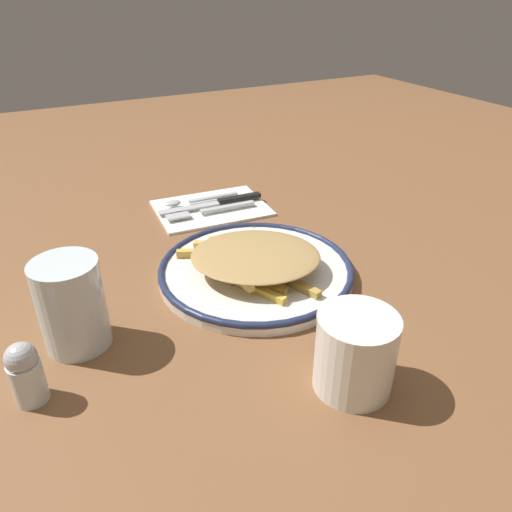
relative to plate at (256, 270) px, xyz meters
name	(u,v)px	position (x,y,z in m)	size (l,w,h in m)	color
ground_plane	(256,276)	(0.00, 0.00, -0.01)	(2.60, 2.60, 0.00)	brown
plate	(256,270)	(0.00, 0.00, 0.00)	(0.30, 0.30, 0.02)	white
fries_heap	(254,257)	(0.00, 0.01, 0.03)	(0.24, 0.25, 0.03)	#E4A752
napkin	(211,207)	(0.26, -0.04, -0.01)	(0.16, 0.21, 0.01)	white
fork	(211,210)	(0.23, -0.02, 0.00)	(0.03, 0.18, 0.01)	silver
knife	(220,202)	(0.26, -0.05, 0.00)	(0.03, 0.21, 0.01)	black
spoon	(189,201)	(0.29, 0.00, 0.00)	(0.02, 0.15, 0.01)	silver
water_glass	(72,305)	(-0.04, 0.27, 0.05)	(0.08, 0.08, 0.12)	silver
coffee_mug	(354,352)	(-0.25, 0.01, 0.04)	(0.12, 0.09, 0.09)	white
salt_shaker	(26,373)	(-0.11, 0.33, 0.03)	(0.04, 0.04, 0.08)	silver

